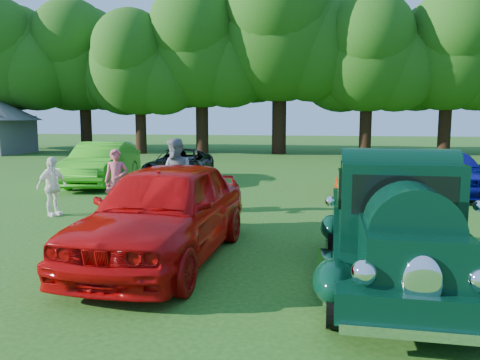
% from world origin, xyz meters
% --- Properties ---
extents(ground, '(120.00, 120.00, 0.00)m').
position_xyz_m(ground, '(0.00, 0.00, 0.00)').
color(ground, '#1D4C11').
rests_on(ground, ground).
extents(hero_pickup, '(2.19, 4.70, 1.84)m').
position_xyz_m(hero_pickup, '(1.75, -0.68, 0.80)').
color(hero_pickup, black).
rests_on(hero_pickup, ground).
extents(red_convertible, '(2.09, 4.98, 1.69)m').
position_xyz_m(red_convertible, '(-1.94, -0.07, 0.84)').
color(red_convertible, '#B50707').
rests_on(red_convertible, ground).
extents(back_car_lime, '(2.33, 4.92, 1.56)m').
position_xyz_m(back_car_lime, '(-7.35, 8.16, 0.78)').
color(back_car_lime, green).
rests_on(back_car_lime, ground).
extents(back_car_black, '(2.54, 4.73, 1.26)m').
position_xyz_m(back_car_black, '(-4.86, 9.60, 0.63)').
color(back_car_black, black).
rests_on(back_car_black, ground).
extents(back_car_orange, '(2.90, 4.70, 1.27)m').
position_xyz_m(back_car_orange, '(2.28, 7.89, 0.64)').
color(back_car_orange, '#DF3907').
rests_on(back_car_orange, ground).
extents(back_car_blue, '(2.80, 4.70, 1.50)m').
position_xyz_m(back_car_blue, '(4.48, 8.25, 0.75)').
color(back_car_blue, '#0A0B78').
rests_on(back_car_blue, ground).
extents(spectator_pink, '(0.69, 0.57, 1.64)m').
position_xyz_m(spectator_pink, '(-4.58, 3.58, 0.82)').
color(spectator_pink, '#C4505E').
rests_on(spectator_pink, ground).
extents(spectator_grey, '(1.19, 1.15, 1.93)m').
position_xyz_m(spectator_grey, '(-3.01, 3.68, 0.97)').
color(spectator_grey, gray).
rests_on(spectator_grey, ground).
extents(spectator_white, '(0.61, 0.93, 1.48)m').
position_xyz_m(spectator_white, '(-5.96, 2.84, 0.74)').
color(spectator_white, white).
rests_on(spectator_white, ground).
extents(tree_line, '(65.15, 9.84, 12.37)m').
position_xyz_m(tree_line, '(-1.07, 24.32, 6.82)').
color(tree_line, black).
rests_on(tree_line, ground).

